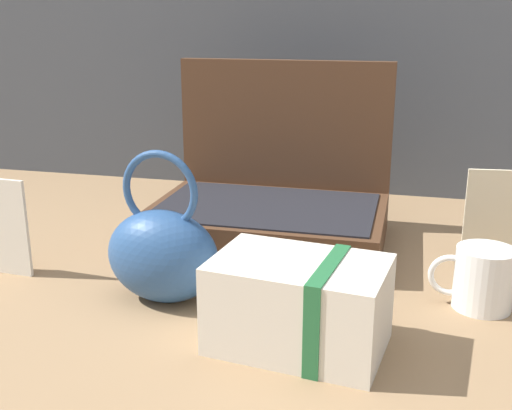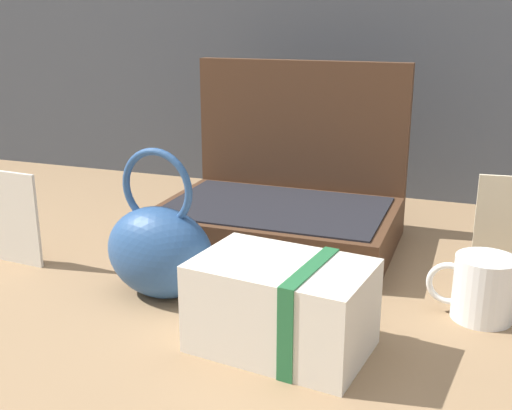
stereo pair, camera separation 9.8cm
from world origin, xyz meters
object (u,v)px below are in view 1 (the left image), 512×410
at_px(cream_toiletry_bag, 301,304).
at_px(poster_card_right, 503,220).
at_px(open_suitcase, 272,204).
at_px(coffee_mug, 482,278).
at_px(teal_pouch_handbag, 163,253).

height_order(cream_toiletry_bag, poster_card_right, poster_card_right).
bearing_deg(poster_card_right, open_suitcase, 168.98).
height_order(open_suitcase, coffee_mug, open_suitcase).
xyz_separation_m(open_suitcase, poster_card_right, (0.40, -0.04, 0.01)).
distance_m(open_suitcase, teal_pouch_handbag, 0.31).
distance_m(open_suitcase, poster_card_right, 0.40).
distance_m(open_suitcase, cream_toiletry_bag, 0.40).
xyz_separation_m(teal_pouch_handbag, cream_toiletry_bag, (0.22, -0.09, -0.02)).
bearing_deg(coffee_mug, teal_pouch_handbag, -169.03).
distance_m(teal_pouch_handbag, cream_toiletry_bag, 0.24).
bearing_deg(teal_pouch_handbag, cream_toiletry_bag, -21.14).
height_order(teal_pouch_handbag, coffee_mug, teal_pouch_handbag).
xyz_separation_m(teal_pouch_handbag, coffee_mug, (0.46, 0.09, -0.03)).
xyz_separation_m(open_suitcase, teal_pouch_handbag, (-0.10, -0.30, 0.00)).
height_order(open_suitcase, cream_toiletry_bag, open_suitcase).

